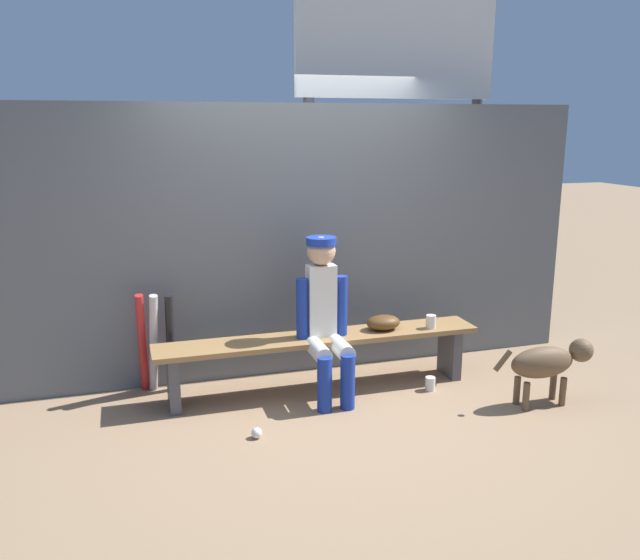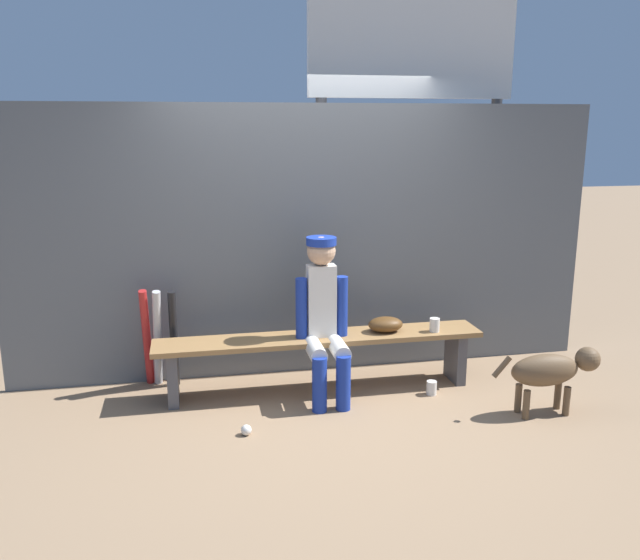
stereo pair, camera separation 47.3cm
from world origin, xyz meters
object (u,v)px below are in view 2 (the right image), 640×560
(bat_aluminum_black, at_px, (174,339))
(baseball, at_px, (246,430))
(player_seated, at_px, (324,313))
(baseball_glove, at_px, (385,324))
(cup_on_ground, at_px, (432,388))
(bat_aluminum_red, at_px, (147,338))
(dugout_bench, at_px, (320,348))
(bat_aluminum_silver, at_px, (158,339))
(cup_on_bench, at_px, (435,325))
(scoreboard, at_px, (418,81))
(dog, at_px, (552,370))

(bat_aluminum_black, distance_m, baseball, 1.14)
(player_seated, bearing_deg, baseball_glove, 11.47)
(player_seated, bearing_deg, cup_on_ground, -9.75)
(baseball, bearing_deg, bat_aluminum_red, 124.76)
(dugout_bench, bearing_deg, baseball, -134.64)
(player_seated, height_order, bat_aluminum_silver, player_seated)
(cup_on_bench, xyz_separation_m, scoreboard, (0.22, 1.21, 1.94))
(bat_aluminum_red, bearing_deg, cup_on_bench, -10.48)
(player_seated, height_order, cup_on_ground, player_seated)
(baseball_glove, distance_m, dog, 1.29)
(baseball, relative_size, dog, 0.09)
(bat_aluminum_black, bearing_deg, baseball, -63.57)
(baseball_glove, height_order, bat_aluminum_black, bat_aluminum_black)
(baseball, bearing_deg, baseball_glove, 29.06)
(bat_aluminum_red, xyz_separation_m, cup_on_bench, (2.26, -0.42, 0.10))
(player_seated, relative_size, bat_aluminum_silver, 1.49)
(cup_on_bench, bearing_deg, bat_aluminum_black, 169.28)
(bat_aluminum_silver, bearing_deg, scoreboard, 18.82)
(player_seated, xyz_separation_m, dog, (1.56, -0.63, -0.34))
(dog, bearing_deg, bat_aluminum_black, 158.71)
(bat_aluminum_silver, xyz_separation_m, dog, (2.83, -1.06, -0.08))
(baseball_glove, bearing_deg, dog, -35.47)
(bat_aluminum_silver, relative_size, baseball, 11.32)
(cup_on_ground, relative_size, scoreboard, 0.03)
(scoreboard, bearing_deg, baseball_glove, -118.13)
(scoreboard, xyz_separation_m, dog, (0.43, -1.88, -2.12))
(baseball_glove, distance_m, bat_aluminum_red, 1.91)
(baseball_glove, xyz_separation_m, cup_on_bench, (0.39, -0.08, -0.01))
(cup_on_ground, height_order, scoreboard, scoreboard)
(cup_on_bench, relative_size, dog, 0.13)
(baseball, relative_size, cup_on_bench, 0.67)
(dugout_bench, xyz_separation_m, cup_on_bench, (0.92, -0.08, 0.15))
(baseball, bearing_deg, dog, -2.18)
(dog, bearing_deg, baseball, 177.82)
(bat_aluminum_silver, distance_m, baseball, 1.21)
(dugout_bench, bearing_deg, player_seated, -84.61)
(player_seated, distance_m, bat_aluminum_red, 1.45)
(scoreboard, bearing_deg, cup_on_ground, -101.95)
(bat_aluminum_silver, height_order, bat_aluminum_red, bat_aluminum_red)
(bat_aluminum_silver, height_order, dog, bat_aluminum_silver)
(baseball, height_order, dog, dog)
(cup_on_ground, bearing_deg, scoreboard, 78.05)
(dog, bearing_deg, player_seated, 157.90)
(baseball_glove, xyz_separation_m, bat_aluminum_red, (-1.88, 0.34, -0.10))
(dugout_bench, xyz_separation_m, bat_aluminum_red, (-1.34, 0.34, 0.06))
(baseball_glove, height_order, dog, baseball_glove)
(bat_aluminum_black, xyz_separation_m, baseball, (0.48, -0.97, -0.37))
(scoreboard, bearing_deg, dog, -76.97)
(player_seated, xyz_separation_m, bat_aluminum_black, (-1.14, 0.42, -0.27))
(baseball_glove, height_order, bat_aluminum_red, bat_aluminum_red)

